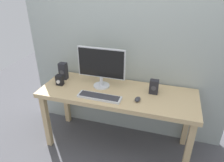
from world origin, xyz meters
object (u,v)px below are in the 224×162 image
Objects in this scene: speaker_left at (63,71)px; audio_controller at (60,80)px; keyboard_primary at (99,97)px; speaker_right at (154,87)px; mouse at (138,99)px; desk at (117,98)px; monitor at (101,66)px.

speaker_left is 1.70× the size of audio_controller.
keyboard_primary is 0.58m from speaker_right.
mouse reaches higher than keyboard_primary.
mouse is at bearing 8.40° from keyboard_primary.
audio_controller reaches higher than desk.
monitor is at bearing 165.40° from mouse.
monitor is 4.43× the size of audio_controller.
monitor is at bearing 13.16° from audio_controller.
speaker_left reaches higher than audio_controller.
keyboard_primary is at bearing -27.49° from speaker_left.
speaker_right is (0.38, 0.08, 0.16)m from desk.
speaker_left is (-0.94, 0.23, 0.08)m from mouse.
monitor is 0.54m from mouse.
speaker_left reaches higher than keyboard_primary.
mouse is 0.57× the size of speaker_right.
speaker_right is at bearing 0.84° from monitor.
keyboard_primary is 0.39m from mouse.
speaker_left is at bearing 174.82° from mouse.
keyboard_primary is at bearing -76.32° from monitor.
mouse is at bearing -123.69° from speaker_right.
desk is at bearing -9.16° from speaker_left.
audio_controller is (-0.91, 0.08, 0.04)m from mouse.
speaker_left is at bearing 170.84° from desk.
monitor reaches higher than audio_controller.
mouse is (0.45, -0.19, -0.23)m from monitor.
speaker_right is 1.08m from speaker_left.
keyboard_primary is 2.25× the size of speaker_left.
audio_controller is (-1.05, -0.12, -0.02)m from speaker_right.
keyboard_primary is 3.83× the size of audio_controller.
monitor is 6.07× the size of mouse.
mouse is at bearing -26.43° from desk.
speaker_left is (-0.50, 0.04, -0.15)m from monitor.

